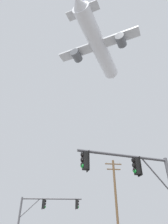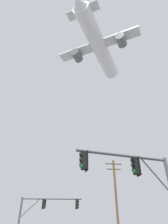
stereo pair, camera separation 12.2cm
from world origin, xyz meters
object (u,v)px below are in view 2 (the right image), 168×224
signal_pole_near (139,181)px  signal_pole_far (43,211)px  airplane (99,46)px  utility_pole (116,202)px

signal_pole_near → signal_pole_far: signal_pole_near is taller
signal_pole_near → airplane: size_ratio=0.21×
utility_pole → signal_pole_near: bearing=-100.5°
signal_pole_far → utility_pole: size_ratio=0.60×
signal_pole_near → utility_pole: 15.45m
signal_pole_near → utility_pole: (2.79, 15.14, 1.35)m
signal_pole_far → airplane: bearing=53.6°
airplane → signal_pole_near: bearing=-99.4°
signal_pole_far → signal_pole_near: bearing=-66.7°
signal_pole_near → signal_pole_far: (-5.70, 13.23, -0.03)m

